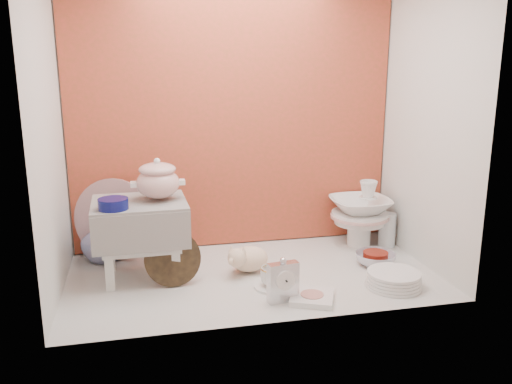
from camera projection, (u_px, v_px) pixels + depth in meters
ground at (253, 275)px, 2.64m from camera, size 1.80×1.80×0.00m
niche_shell at (245, 83)px, 2.59m from camera, size 1.86×1.03×1.53m
step_stool at (141, 240)px, 2.58m from camera, size 0.45×0.39×0.38m
soup_tureen at (158, 179)px, 2.54m from camera, size 0.32×0.32×0.21m
cobalt_bowl at (113, 204)px, 2.39m from camera, size 0.15×0.15×0.05m
floral_platter at (113, 219)px, 2.82m from camera, size 0.44×0.23×0.43m
blue_white_vase at (103, 239)px, 2.81m from camera, size 0.24×0.24×0.24m
lacquer_tray at (173, 259)px, 2.50m from camera, size 0.27×0.09×0.26m
mantel_clock at (283, 280)px, 2.33m from camera, size 0.14×0.07×0.20m
plush_pig at (249, 258)px, 2.66m from camera, size 0.28×0.23×0.14m
teacup_saucer at (272, 286)px, 2.50m from camera, size 0.21×0.21×0.01m
gold_rim_teacup at (272, 276)px, 2.48m from camera, size 0.12×0.12×0.09m
lattice_dish at (312, 297)px, 2.36m from camera, size 0.25×0.25×0.03m
dinner_plate_stack at (394, 279)px, 2.50m from camera, size 0.35×0.35×0.07m
crystal_bowl at (375, 259)px, 2.77m from camera, size 0.27×0.27×0.07m
clear_glass_vase at (387, 230)px, 3.04m from camera, size 0.11×0.11×0.19m
porcelain_tower at (360, 213)px, 3.02m from camera, size 0.42×0.42×0.38m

